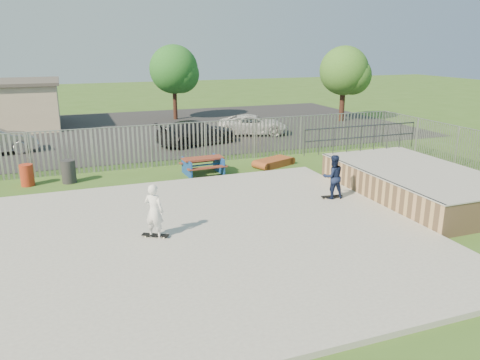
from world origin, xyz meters
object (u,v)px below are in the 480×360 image
object	(u,v)px
skater_white	(154,211)
trash_bin_red	(27,175)
tree_mid	(174,69)
trash_bin_grey	(69,172)
skater_navy	(333,177)
funbox	(274,162)
car_dark	(197,132)
tree_right	(344,71)
picnic_table	(203,166)
car_white	(253,125)

from	to	relation	value
skater_white	trash_bin_red	bearing A→B (deg)	-23.11
tree_mid	skater_white	world-z (taller)	tree_mid
trash_bin_grey	skater_navy	world-z (taller)	skater_navy
funbox	skater_navy	world-z (taller)	skater_navy
car_dark	skater_white	xyz separation A→B (m)	(-4.83, -12.86, 0.25)
tree_mid	trash_bin_grey	bearing A→B (deg)	-117.96
car_dark	tree_right	size ratio (longest dim) A/B	0.87
trash_bin_red	trash_bin_grey	bearing A→B (deg)	-5.31
trash_bin_grey	tree_right	bearing A→B (deg)	27.08
car_dark	skater_navy	world-z (taller)	skater_navy
car_dark	skater_white	world-z (taller)	skater_white
trash_bin_red	tree_right	distance (m)	23.44
skater_navy	skater_white	xyz separation A→B (m)	(-6.76, -1.33, 0.00)
trash_bin_red	tree_right	xyz separation A→B (m)	(21.05, 9.80, 3.23)
trash_bin_red	trash_bin_grey	distance (m)	1.61
picnic_table	funbox	size ratio (longest dim) A/B	0.95
car_dark	tree_mid	size ratio (longest dim) A/B	0.85
car_white	tree_right	world-z (taller)	tree_right
trash_bin_grey	tree_mid	world-z (taller)	tree_mid
tree_right	skater_white	xyz separation A→B (m)	(-17.21, -17.26, -2.71)
funbox	skater_navy	bearing A→B (deg)	-113.93
picnic_table	car_white	distance (m)	9.70
funbox	skater_white	world-z (taller)	skater_white
picnic_table	skater_navy	world-z (taller)	skater_navy
picnic_table	tree_right	xyz separation A→B (m)	(13.83, 10.63, 3.29)
car_white	skater_navy	size ratio (longest dim) A/B	2.75
trash_bin_grey	car_dark	world-z (taller)	car_dark
picnic_table	trash_bin_red	world-z (taller)	trash_bin_red
trash_bin_grey	tree_right	distance (m)	22.08
skater_navy	skater_white	size ratio (longest dim) A/B	1.00
tree_right	skater_white	world-z (taller)	tree_right
car_white	tree_mid	bearing A→B (deg)	41.33
tree_right	skater_navy	size ratio (longest dim) A/B	3.38
picnic_table	trash_bin_grey	xyz separation A→B (m)	(-5.62, 0.68, 0.10)
car_white	tree_right	distance (m)	9.18
funbox	skater_white	distance (m)	9.76
tree_right	skater_navy	distance (m)	19.25
trash_bin_red	car_dark	xyz separation A→B (m)	(8.66, 5.40, 0.26)
funbox	car_dark	distance (m)	6.41
tree_mid	tree_right	size ratio (longest dim) A/B	1.02
trash_bin_red	tree_right	world-z (taller)	tree_right
trash_bin_grey	skater_white	xyz separation A→B (m)	(2.23, -7.31, 0.48)
trash_bin_red	skater_navy	xyz separation A→B (m)	(10.59, -6.13, 0.51)
picnic_table	trash_bin_grey	world-z (taller)	trash_bin_grey
picnic_table	car_white	world-z (taller)	car_white
trash_bin_grey	skater_navy	bearing A→B (deg)	-33.64
tree_mid	tree_right	world-z (taller)	tree_mid
trash_bin_red	car_white	world-z (taller)	car_white
funbox	car_white	xyz separation A→B (m)	(2.06, 7.71, 0.46)
trash_bin_red	funbox	bearing A→B (deg)	-3.34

